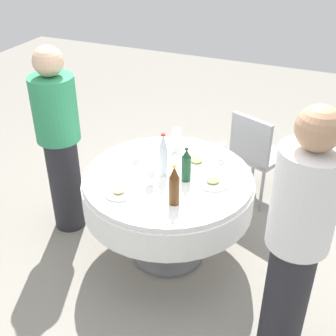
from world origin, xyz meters
TOP-DOWN VIEW (x-y plane):
  - ground_plane at (0.00, 0.00)m, footprint 10.00×10.00m
  - dining_table at (0.00, 0.00)m, footprint 1.25×1.25m
  - bottle_clear_far at (0.00, -0.04)m, footprint 0.06×0.06m
  - bottle_dark_green_mid at (0.01, 0.14)m, footprint 0.07×0.07m
  - bottle_brown_inner at (0.30, 0.17)m, footprint 0.07×0.07m
  - wine_glass_south at (-0.37, 0.28)m, footprint 0.06×0.06m
  - wine_glass_near at (0.15, -0.07)m, footprint 0.06×0.06m
  - wine_glass_west at (-0.14, -0.32)m, footprint 0.06×0.06m
  - wine_glass_outer at (-0.41, -0.10)m, footprint 0.07×0.07m
  - plate_front at (-0.24, 0.13)m, footprint 0.23×0.23m
  - plate_left at (0.34, -0.21)m, footprint 0.20×0.20m
  - plate_rear at (-0.03, 0.33)m, footprint 0.23×0.23m
  - spoon_mid at (-0.25, -0.12)m, footprint 0.16×0.11m
  - spoon_inner at (0.04, -0.39)m, footprint 0.11×0.16m
  - person_far at (-0.02, -0.93)m, footprint 0.34×0.34m
  - person_mid at (0.51, 0.97)m, footprint 0.34×0.34m
  - chair_west at (-1.00, 0.42)m, footprint 0.52×0.52m

SIDE VIEW (x-z plane):
  - ground_plane at x=0.00m, z-range 0.00..0.00m
  - chair_west at x=-1.00m, z-range 0.08..0.95m
  - dining_table at x=0.00m, z-range 0.22..0.96m
  - spoon_mid at x=-0.25m, z-range 0.74..0.74m
  - spoon_inner at x=0.04m, z-range 0.74..0.74m
  - plate_front at x=-0.24m, z-range 0.73..0.77m
  - plate_left at x=0.34m, z-range 0.73..0.77m
  - plate_rear at x=-0.03m, z-range 0.73..0.77m
  - person_far at x=-0.02m, z-range 0.04..1.60m
  - wine_glass_south at x=-0.37m, z-range 0.77..0.90m
  - wine_glass_near at x=0.15m, z-range 0.77..0.90m
  - wine_glass_west at x=-0.14m, z-range 0.77..0.91m
  - wine_glass_outer at x=-0.41m, z-range 0.78..0.94m
  - bottle_dark_green_mid at x=0.01m, z-range 0.73..0.99m
  - person_mid at x=0.51m, z-range 0.04..1.69m
  - bottle_brown_inner at x=0.30m, z-range 0.73..1.02m
  - bottle_clear_far at x=0.00m, z-range 0.73..1.05m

